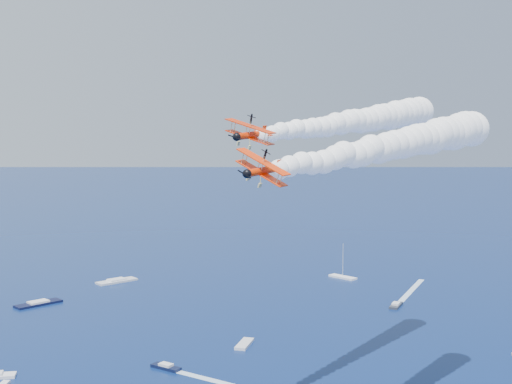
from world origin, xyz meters
TOP-DOWN VIEW (x-y plane):
  - biplane_lead at (5.11, 37.56)m, footprint 10.75×12.50m
  - biplane_trail at (-10.02, 14.09)m, footprint 8.90×10.51m
  - smoke_trail_lead at (37.96, 47.06)m, footprint 71.03×41.94m
  - smoke_trail_trail at (23.11, 22.62)m, footprint 70.89×38.61m
  - spectator_boats at (9.57, 111.36)m, footprint 218.43×164.63m
  - boat_wakes at (75.79, 61.21)m, footprint 121.85×97.65m

SIDE VIEW (x-z plane):
  - boat_wakes at x=75.79m, z-range 0.01..0.05m
  - spectator_boats at x=9.57m, z-range 0.00..0.70m
  - biplane_trail at x=-10.02m, z-range 46.17..54.04m
  - smoke_trail_trail at x=23.11m, z-range 46.62..58.87m
  - biplane_lead at x=5.11m, z-range 50.03..58.49m
  - smoke_trail_lead at x=37.96m, z-range 50.77..63.02m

